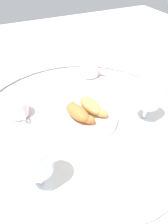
# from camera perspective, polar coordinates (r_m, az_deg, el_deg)

# --- Properties ---
(ground_plane) EXTENTS (2.20, 2.20, 0.00)m
(ground_plane) POSITION_cam_1_polar(r_m,az_deg,el_deg) (0.73, -0.68, -1.52)
(ground_plane) COLOR silver
(table_chrome_rim) EXTENTS (0.76, 0.76, 0.02)m
(table_chrome_rim) POSITION_cam_1_polar(r_m,az_deg,el_deg) (0.73, -0.69, -0.81)
(table_chrome_rim) COLOR silver
(table_chrome_rim) RESTS_ON ground_plane
(pastry_plate) EXTENTS (0.23, 0.23, 0.02)m
(pastry_plate) POSITION_cam_1_polar(r_m,az_deg,el_deg) (0.72, -0.00, -1.10)
(pastry_plate) COLOR silver
(pastry_plate) RESTS_ON ground_plane
(croissant_large) EXTENTS (0.13, 0.09, 0.04)m
(croissant_large) POSITION_cam_1_polar(r_m,az_deg,el_deg) (0.69, -1.59, -0.05)
(croissant_large) COLOR #AD6B33
(croissant_large) RESTS_ON pastry_plate
(croissant_small) EXTENTS (0.14, 0.08, 0.04)m
(croissant_small) POSITION_cam_1_polar(r_m,az_deg,el_deg) (0.72, 1.94, 1.67)
(croissant_small) COLOR #D6994C
(croissant_small) RESTS_ON pastry_plate
(coffee_cup_near) EXTENTS (0.14, 0.14, 0.06)m
(coffee_cup_near) POSITION_cam_1_polar(r_m,az_deg,el_deg) (0.76, -17.11, 0.43)
(coffee_cup_near) COLOR silver
(coffee_cup_near) RESTS_ON ground_plane
(coffee_cup_far) EXTENTS (0.14, 0.14, 0.06)m
(coffee_cup_far) POSITION_cam_1_polar(r_m,az_deg,el_deg) (0.94, 1.56, 10.68)
(coffee_cup_far) COLOR silver
(coffee_cup_far) RESTS_ON ground_plane
(juice_glass_left) EXTENTS (0.08, 0.08, 0.14)m
(juice_glass_left) POSITION_cam_1_polar(r_m,az_deg,el_deg) (0.51, -12.57, -12.16)
(juice_glass_left) COLOR white
(juice_glass_left) RESTS_ON ground_plane
(juice_glass_right) EXTENTS (0.08, 0.08, 0.14)m
(juice_glass_right) POSITION_cam_1_polar(r_m,az_deg,el_deg) (0.71, 16.70, 4.05)
(juice_glass_right) COLOR white
(juice_glass_right) RESTS_ON ground_plane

